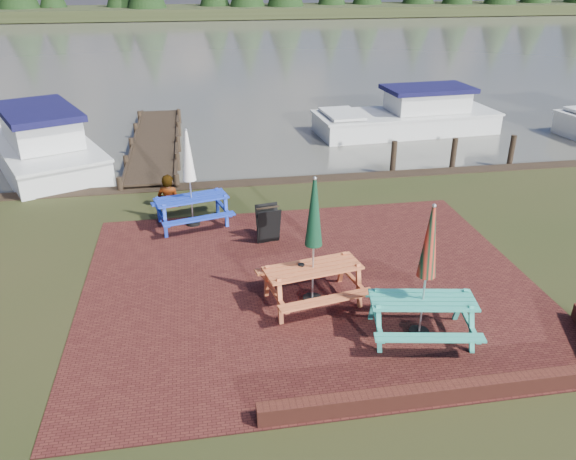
# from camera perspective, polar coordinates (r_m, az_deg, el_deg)

# --- Properties ---
(ground) EXTENTS (120.00, 120.00, 0.00)m
(ground) POSITION_cam_1_polar(r_m,az_deg,el_deg) (10.58, 3.32, -8.31)
(ground) COLOR black
(ground) RESTS_ON ground
(paving) EXTENTS (9.00, 7.50, 0.02)m
(paving) POSITION_cam_1_polar(r_m,az_deg,el_deg) (11.40, 2.23, -5.52)
(paving) COLOR #3A1412
(paving) RESTS_ON ground
(brick_wall) EXTENTS (6.21, 1.79, 0.30)m
(brick_wall) POSITION_cam_1_polar(r_m,az_deg,el_deg) (9.39, 20.05, -13.96)
(brick_wall) COLOR #4C1E16
(brick_wall) RESTS_ON ground
(water) EXTENTS (120.00, 60.00, 0.02)m
(water) POSITION_cam_1_polar(r_m,az_deg,el_deg) (45.98, -7.26, 17.93)
(water) COLOR #414038
(water) RESTS_ON ground
(picnic_table_teal) EXTENTS (2.02, 1.86, 2.46)m
(picnic_table_teal) POSITION_cam_1_polar(r_m,az_deg,el_deg) (9.75, 13.61, -6.27)
(picnic_table_teal) COLOR teal
(picnic_table_teal) RESTS_ON ground
(picnic_table_red) EXTENTS (2.08, 1.91, 2.52)m
(picnic_table_red) POSITION_cam_1_polar(r_m,az_deg,el_deg) (10.41, 2.56, -3.21)
(picnic_table_red) COLOR #CF6135
(picnic_table_red) RESTS_ON ground
(picnic_table_blue) EXTENTS (2.06, 1.92, 2.41)m
(picnic_table_blue) POSITION_cam_1_polar(r_m,az_deg,el_deg) (13.81, -9.84, 3.71)
(picnic_table_blue) COLOR #1833B5
(picnic_table_blue) RESTS_ON ground
(chalkboard) EXTENTS (0.56, 0.59, 0.87)m
(chalkboard) POSITION_cam_1_polar(r_m,az_deg,el_deg) (12.92, -2.03, 0.61)
(chalkboard) COLOR black
(chalkboard) RESTS_ON ground
(jetty) EXTENTS (1.76, 9.08, 1.00)m
(jetty) POSITION_cam_1_polar(r_m,az_deg,el_deg) (20.70, -13.32, 8.63)
(jetty) COLOR black
(jetty) RESTS_ON ground
(boat_jetty) EXTENTS (5.53, 8.12, 2.23)m
(boat_jetty) POSITION_cam_1_polar(r_m,az_deg,el_deg) (20.33, -23.87, 7.86)
(boat_jetty) COLOR silver
(boat_jetty) RESTS_ON ground
(boat_near) EXTENTS (7.28, 2.97, 1.93)m
(boat_near) POSITION_cam_1_polar(r_m,az_deg,el_deg) (22.98, 12.25, 11.06)
(boat_near) COLOR silver
(boat_near) RESTS_ON ground
(person) EXTENTS (0.75, 0.63, 1.76)m
(person) POSITION_cam_1_polar(r_m,az_deg,el_deg) (15.03, -12.21, 5.46)
(person) COLOR gray
(person) RESTS_ON ground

